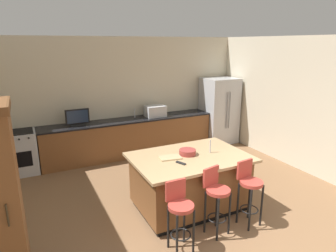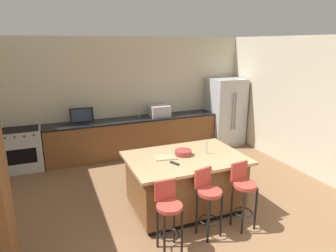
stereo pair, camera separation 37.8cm
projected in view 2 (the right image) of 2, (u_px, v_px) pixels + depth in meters
name	position (u px, v px, depth m)	size (l,w,h in m)	color
wall_back	(130.00, 95.00, 7.40)	(6.48, 0.12, 2.82)	beige
wall_right	(304.00, 105.00, 6.23)	(0.12, 5.52, 2.82)	beige
counter_back	(135.00, 136.00, 7.31)	(4.18, 0.62, 0.90)	brown
kitchen_island	(185.00, 182.00, 4.88)	(1.86, 1.28, 0.92)	black
refrigerator	(225.00, 111.00, 8.04)	(0.87, 0.82, 1.77)	#B7BABF
range_oven	(23.00, 149.00, 6.40)	(0.80, 0.63, 0.92)	#B7BABF
microwave	(160.00, 111.00, 7.40)	(0.48, 0.36, 0.27)	#B7BABF
tv_monitor	(82.00, 117.00, 6.65)	(0.51, 0.16, 0.38)	black
sink_faucet_back	(139.00, 112.00, 7.31)	(0.02, 0.02, 0.24)	#B2B2B7
sink_faucet_island	(207.00, 147.00, 4.87)	(0.02, 0.02, 0.22)	#B2B2B7
bar_stool_left	(168.00, 211.00, 3.85)	(0.34, 0.34, 0.96)	#B23D33
bar_stool_center	(208.00, 197.00, 4.17)	(0.35, 0.37, 0.99)	#B23D33
bar_stool_right	(243.00, 190.00, 4.35)	(0.34, 0.35, 1.00)	#B23D33
fruit_bowl	(183.00, 153.00, 4.81)	(0.27, 0.27, 0.09)	#993833
cell_phone	(179.00, 151.00, 4.98)	(0.07, 0.15, 0.01)	black
tv_remote	(175.00, 163.00, 4.47)	(0.04, 0.17, 0.02)	black
cutting_board	(165.00, 157.00, 4.70)	(0.34, 0.22, 0.02)	tan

